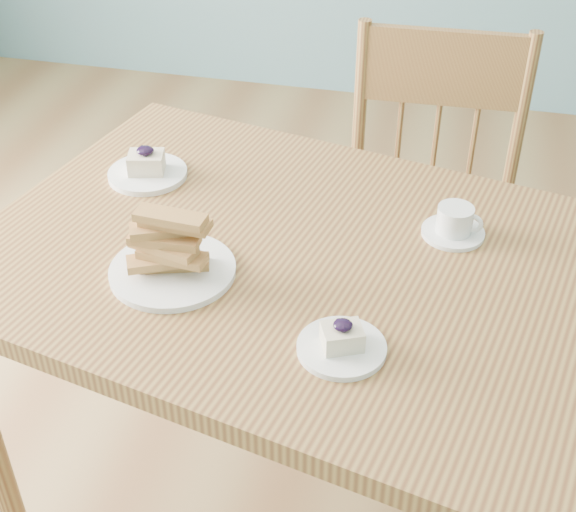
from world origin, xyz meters
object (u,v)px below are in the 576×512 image
at_px(dining_table, 364,307).
at_px(cheesecake_plate_far, 147,169).
at_px(cheesecake_plate_near, 342,343).
at_px(biscotti_plate, 171,252).
at_px(coffee_cup, 455,223).
at_px(dining_chair, 425,226).

bearing_deg(dining_table, cheesecake_plate_far, 168.13).
distance_m(cheesecake_plate_near, biscotti_plate, 0.37).
bearing_deg(cheesecake_plate_near, coffee_cup, 67.82).
relative_size(dining_table, cheesecake_plate_far, 9.63).
bearing_deg(dining_chair, biscotti_plate, -122.90).
bearing_deg(cheesecake_plate_near, dining_chair, 84.26).
height_order(cheesecake_plate_far, biscotti_plate, biscotti_plate).
height_order(dining_table, cheesecake_plate_far, cheesecake_plate_far).
xyz_separation_m(dining_table, biscotti_plate, (-0.36, -0.09, 0.13)).
bearing_deg(cheesecake_plate_far, coffee_cup, -5.98).
xyz_separation_m(cheesecake_plate_far, coffee_cup, (0.68, -0.07, 0.01)).
bearing_deg(dining_chair, coffee_cup, -83.56).
height_order(dining_table, biscotti_plate, biscotti_plate).
xyz_separation_m(dining_table, coffee_cup, (0.15, 0.17, 0.11)).
height_order(dining_table, coffee_cup, coffee_cup).
bearing_deg(biscotti_plate, coffee_cup, 26.55).
distance_m(dining_table, dining_chair, 0.68).
relative_size(dining_table, biscotti_plate, 7.13).
relative_size(dining_chair, coffee_cup, 8.12).
bearing_deg(cheesecake_plate_far, biscotti_plate, -61.28).
distance_m(cheesecake_plate_near, cheesecake_plate_far, 0.70).
xyz_separation_m(cheesecake_plate_far, biscotti_plate, (0.18, -0.32, 0.03)).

